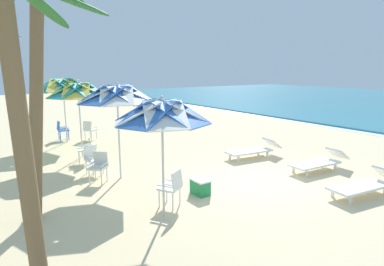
# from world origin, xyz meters

# --- Properties ---
(ground_plane) EXTENTS (80.00, 80.00, 0.00)m
(ground_plane) POSITION_xyz_m (0.00, 0.00, 0.00)
(ground_plane) COLOR beige
(beach_umbrella_0) EXTENTS (2.04, 2.04, 2.61)m
(beach_umbrella_0) POSITION_xyz_m (0.35, -3.19, 2.25)
(beach_umbrella_0) COLOR silver
(beach_umbrella_0) RESTS_ON ground
(plastic_chair_0) EXTENTS (0.62, 0.61, 0.87)m
(plastic_chair_0) POSITION_xyz_m (0.01, -2.77, 0.50)
(plastic_chair_0) COLOR white
(plastic_chair_0) RESTS_ON ground
(beach_umbrella_1) EXTENTS (2.25, 2.25, 2.78)m
(beach_umbrella_1) POSITION_xyz_m (-2.56, -2.96, 2.42)
(beach_umbrella_1) COLOR silver
(beach_umbrella_1) RESTS_ON ground
(plastic_chair_1) EXTENTS (0.56, 0.54, 0.87)m
(plastic_chair_1) POSITION_xyz_m (-3.45, -3.47, 0.50)
(plastic_chair_1) COLOR white
(plastic_chair_1) RESTS_ON ground
(plastic_chair_2) EXTENTS (0.63, 0.63, 0.87)m
(plastic_chair_2) POSITION_xyz_m (-2.57, -3.59, 0.50)
(plastic_chair_2) COLOR white
(plastic_chair_2) RESTS_ON ground
(beach_umbrella_2) EXTENTS (2.18, 2.18, 2.77)m
(beach_umbrella_2) POSITION_xyz_m (-5.56, -3.18, 2.38)
(beach_umbrella_2) COLOR silver
(beach_umbrella_2) RESTS_ON ground
(plastic_chair_3) EXTENTS (0.53, 0.55, 0.87)m
(plastic_chair_3) POSITION_xyz_m (-4.80, -3.26, 0.50)
(plastic_chair_3) COLOR white
(plastic_chair_3) RESTS_ON ground
(beach_umbrella_3) EXTENTS (2.41, 2.41, 2.83)m
(beach_umbrella_3) POSITION_xyz_m (-8.35, -3.03, 2.45)
(beach_umbrella_3) COLOR silver
(beach_umbrella_3) RESTS_ON ground
(plastic_chair_4) EXTENTS (0.62, 0.63, 0.87)m
(plastic_chair_4) POSITION_xyz_m (-8.26, -2.05, 0.50)
(plastic_chair_4) COLOR white
(plastic_chair_4) RESTS_ON ground
(plastic_chair_5) EXTENTS (0.46, 0.49, 0.87)m
(plastic_chair_5) POSITION_xyz_m (-8.93, -3.09, 0.50)
(plastic_chair_5) COLOR blue
(plastic_chair_5) RESTS_ON ground
(sun_lounger_0) EXTENTS (0.95, 2.22, 0.62)m
(sun_lounger_0) POSITION_xyz_m (2.21, 1.60, 0.28)
(sun_lounger_0) COLOR white
(sun_lounger_0) RESTS_ON ground
(sun_lounger_1) EXTENTS (0.83, 2.20, 0.62)m
(sun_lounger_1) POSITION_xyz_m (0.37, 2.43, 0.28)
(sun_lounger_1) COLOR white
(sun_lounger_1) RESTS_ON ground
(sun_lounger_2) EXTENTS (0.91, 2.21, 0.62)m
(sun_lounger_2) POSITION_xyz_m (-1.92, 1.87, 0.28)
(sun_lounger_2) COLOR white
(sun_lounger_2) RESTS_ON ground
(palm_tree_2) EXTENTS (2.60, 2.63, 4.29)m
(palm_tree_2) POSITION_xyz_m (1.25, -5.86, 2.79)
(palm_tree_2) COLOR brown
(palm_tree_2) RESTS_ON ground
(palm_tree_3) EXTENTS (3.00, 2.77, 5.10)m
(palm_tree_3) POSITION_xyz_m (-1.09, -5.25, 3.32)
(palm_tree_3) COLOR brown
(palm_tree_3) RESTS_ON ground
(cooler_box) EXTENTS (0.50, 0.34, 0.40)m
(cooler_box) POSITION_xyz_m (-0.20, -1.80, 0.20)
(cooler_box) COLOR #238C4C
(cooler_box) RESTS_ON ground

